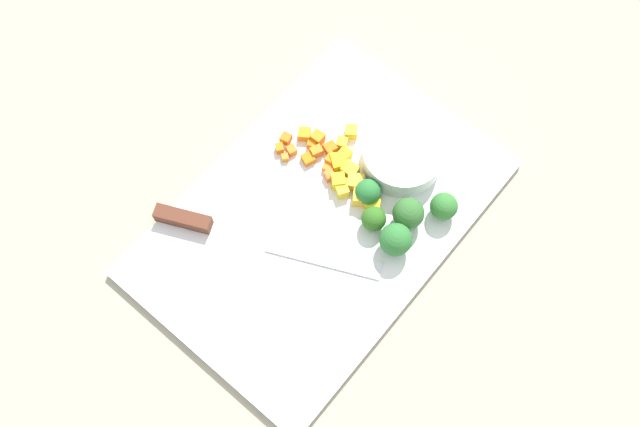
{
  "coord_description": "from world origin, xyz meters",
  "views": [
    {
      "loc": [
        0.26,
        0.22,
        0.88
      ],
      "look_at": [
        0.0,
        0.0,
        0.02
      ],
      "focal_mm": 39.68,
      "sensor_mm": 36.0,
      "label": 1
    }
  ],
  "objects": [
    {
      "name": "broccoli_floret_1",
      "position": [
        -0.11,
        0.12,
        0.03
      ],
      "size": [
        0.04,
        0.04,
        0.04
      ],
      "color": "#89B26D",
      "rests_on": "cutting_board"
    },
    {
      "name": "carrot_dice_3",
      "position": [
        -0.05,
        -0.06,
        0.02
      ],
      "size": [
        0.02,
        0.02,
        0.01
      ],
      "primitive_type": "cube",
      "rotation": [
        0.0,
        0.0,
        1.22
      ],
      "color": "orange",
      "rests_on": "cutting_board"
    },
    {
      "name": "carrot_dice_0",
      "position": [
        -0.06,
        -0.03,
        0.02
      ],
      "size": [
        0.01,
        0.01,
        0.01
      ],
      "primitive_type": "cube",
      "rotation": [
        0.0,
        0.0,
        0.06
      ],
      "color": "orange",
      "rests_on": "cutting_board"
    },
    {
      "name": "carrot_dice_9",
      "position": [
        -0.05,
        -0.09,
        0.02
      ],
      "size": [
        0.02,
        0.02,
        0.01
      ],
      "primitive_type": "cube",
      "rotation": [
        0.0,
        0.0,
        1.2
      ],
      "color": "orange",
      "rests_on": "cutting_board"
    },
    {
      "name": "pepper_dice_3",
      "position": [
        -0.05,
        0.03,
        0.02
      ],
      "size": [
        0.03,
        0.03,
        0.02
      ],
      "primitive_type": "cube",
      "rotation": [
        0.0,
        0.0,
        2.17
      ],
      "color": "yellow",
      "rests_on": "cutting_board"
    },
    {
      "name": "carrot_dice_6",
      "position": [
        -0.08,
        -0.09,
        0.02
      ],
      "size": [
        0.02,
        0.02,
        0.01
      ],
      "primitive_type": "cube",
      "rotation": [
        0.0,
        0.0,
        0.61
      ],
      "color": "orange",
      "rests_on": "cutting_board"
    },
    {
      "name": "pepper_dice_9",
      "position": [
        -0.1,
        -0.04,
        0.02
      ],
      "size": [
        0.02,
        0.02,
        0.01
      ],
      "primitive_type": "cube",
      "rotation": [
        0.0,
        0.0,
        0.47
      ],
      "color": "yellow",
      "rests_on": "cutting_board"
    },
    {
      "name": "carrot_dice_11",
      "position": [
        -0.07,
        -0.06,
        0.02
      ],
      "size": [
        0.02,
        0.02,
        0.01
      ],
      "primitive_type": "cube",
      "rotation": [
        0.0,
        0.0,
        1.15
      ],
      "color": "orange",
      "rests_on": "cutting_board"
    },
    {
      "name": "cutting_board",
      "position": [
        0.0,
        0.0,
        0.01
      ],
      "size": [
        0.47,
        0.32,
        0.01
      ],
      "primitive_type": "cube",
      "color": "white",
      "rests_on": "ground_plane"
    },
    {
      "name": "pepper_dice_6",
      "position": [
        -0.07,
        0.01,
        0.02
      ],
      "size": [
        0.03,
        0.03,
        0.02
      ],
      "primitive_type": "cube",
      "rotation": [
        0.0,
        0.0,
        2.08
      ],
      "color": "yellow",
      "rests_on": "cutting_board"
    },
    {
      "name": "carrot_dice_12",
      "position": [
        -0.07,
        -0.08,
        0.02
      ],
      "size": [
        0.02,
        0.02,
        0.01
      ],
      "primitive_type": "cube",
      "rotation": [
        0.0,
        0.0,
        2.05
      ],
      "color": "orange",
      "rests_on": "cutting_board"
    },
    {
      "name": "broccoli_floret_3",
      "position": [
        -0.06,
        0.03,
        0.03
      ],
      "size": [
        0.03,
        0.03,
        0.03
      ],
      "color": "#98B15C",
      "rests_on": "cutting_board"
    },
    {
      "name": "pepper_dice_1",
      "position": [
        -0.05,
        -0.01,
        0.02
      ],
      "size": [
        0.03,
        0.03,
        0.02
      ],
      "primitive_type": "cube",
      "rotation": [
        0.0,
        0.0,
        2.39
      ],
      "color": "yellow",
      "rests_on": "cutting_board"
    },
    {
      "name": "carrot_dice_2",
      "position": [
        -0.04,
        -0.1,
        0.02
      ],
      "size": [
        0.02,
        0.02,
        0.01
      ],
      "primitive_type": "cube",
      "rotation": [
        0.0,
        0.0,
        2.46
      ],
      "color": "orange",
      "rests_on": "cutting_board"
    },
    {
      "name": "chef_knife",
      "position": [
        0.1,
        -0.08,
        0.02
      ],
      "size": [
        0.15,
        0.28,
        0.02
      ],
      "rotation": [
        0.0,
        0.0,
        2.01
      ],
      "color": "silver",
      "rests_on": "cutting_board"
    },
    {
      "name": "ground_plane",
      "position": [
        0.0,
        0.0,
        0.0
      ],
      "size": [
        4.0,
        4.0,
        0.0
      ],
      "primitive_type": "plane",
      "color": "#A19B83"
    },
    {
      "name": "pepper_dice_0",
      "position": [
        -0.06,
        0.04,
        0.02
      ],
      "size": [
        0.02,
        0.03,
        0.01
      ],
      "primitive_type": "cube",
      "rotation": [
        0.0,
        0.0,
        0.53
      ],
      "color": "yellow",
      "rests_on": "cutting_board"
    },
    {
      "name": "prep_bowl",
      "position": [
        -0.13,
        0.03,
        0.03
      ],
      "size": [
        0.11,
        0.11,
        0.03
      ],
      "primitive_type": "cylinder",
      "color": "white",
      "rests_on": "cutting_board"
    },
    {
      "name": "pepper_dice_2",
      "position": [
        -0.07,
        -0.01,
        0.02
      ],
      "size": [
        0.02,
        0.02,
        0.02
      ],
      "primitive_type": "cube",
      "rotation": [
        0.0,
        0.0,
        1.61
      ],
      "color": "yellow",
      "rests_on": "cutting_board"
    },
    {
      "name": "pepper_dice_5",
      "position": [
        -0.07,
        -0.03,
        0.02
      ],
      "size": [
        0.03,
        0.03,
        0.02
      ],
      "primitive_type": "cube",
      "rotation": [
        0.0,
        0.0,
        0.95
      ],
      "color": "yellow",
      "rests_on": "cutting_board"
    },
    {
      "name": "carrot_dice_8",
      "position": [
        -0.05,
        -0.01,
        0.02
      ],
      "size": [
        0.02,
        0.02,
        0.02
      ],
      "primitive_type": "cube",
      "rotation": [
        0.0,
        0.0,
        0.3
      ],
      "color": "orange",
      "rests_on": "cutting_board"
    },
    {
      "name": "pepper_dice_8",
      "position": [
        -0.12,
        -0.05,
        0.02
      ],
      "size": [
        0.02,
        0.02,
        0.02
      ],
      "primitive_type": "cube",
      "rotation": [
        0.0,
        0.0,
        2.2
      ],
      "color": "yellow",
      "rests_on": "cutting_board"
    },
    {
      "name": "broccoli_floret_4",
      "position": [
        -0.07,
        0.09,
        0.04
      ],
      "size": [
        0.04,
        0.04,
        0.05
      ],
      "color": "#97AA60",
      "rests_on": "cutting_board"
    },
    {
      "name": "carrot_dice_5",
      "position": [
        -0.08,
        -0.07,
        0.02
      ],
      "size": [
        0.02,
        0.02,
        0.02
      ],
      "primitive_type": "cube",
      "rotation": [
        0.0,
        0.0,
        1.61
      ],
      "color": "orange",
      "rests_on": "cutting_board"
    },
    {
      "name": "carrot_dice_10",
      "position": [
        -0.07,
        -0.04,
        0.02
      ],
      "size": [
        0.02,
        0.02,
        0.01
      ],
      "primitive_type": "cube",
      "rotation": [
        0.0,
        0.0,
        1.66
      ],
      "color": "orange",
      "rests_on": "cutting_board"
    },
    {
      "name": "broccoli_floret_0",
      "position": [
        -0.03,
        0.1,
        0.04
      ],
      "size": [
        0.04,
        0.04,
        0.05
      ],
      "color": "#82BA6D",
      "rests_on": "cutting_board"
    },
    {
      "name": "carrot_dice_1",
      "position": [
        -0.05,
        -0.03,
        0.02
      ],
      "size": [
        0.02,
        0.02,
        0.01
      ],
      "primitive_type": "cube",
      "rotation": [
        0.0,
        0.0,
        2.69
      ],
      "color": "orange",
      "rests_on": "cutting_board"
    },
    {
      "name": "carrot_dice_4",
      "position": [
        -0.08,
        -0.05,
        0.02
      ],
      "size": [
        0.02,
        0.02,
        0.01
      ],
      "primitive_type": "cube",
      "rotation": [
        0.0,
        0.0,
        2.79
      ],
      "color": "orange",
      "rests_on": "cutting_board"
    },
    {
      "name": "pepper_dice_7",
      "position": [
        -0.09,
        -0.03,
        0.02
      ],
      "size": [
        0.01,
        0.02,
        0.01
      ],
      "primitive_type": "cube",
      "rotation": [
        0.0,
        0.0,
        0.04
      ],
      "color": "yellow",
      "rests_on": "cutting_board"
    },
    {
      "name": "carrot_dice_7",
      "position": [
        -0.06,
        -0.11,
        0.02
      ],
      "size": [
        0.02,
        0.02,
        0.01
      ],
      "primitive_type": "cube",
      "rotation": [
        0.0,
        0.0,
        1.8
      ],
      "color": "orange",
      "rests_on": "cutting_board"
    },
    {
      "name": "broccoli_floret_2",
      "position": [
        -0.04,
        0.06,
        0.03
      ],
      "size": [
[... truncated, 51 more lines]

